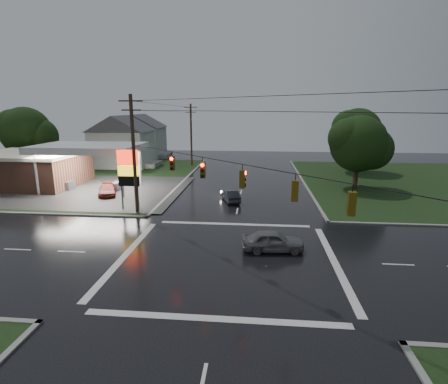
# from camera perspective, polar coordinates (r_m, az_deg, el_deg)

# --- Properties ---
(ground) EXTENTS (120.00, 120.00, 0.00)m
(ground) POSITION_cam_1_polar(r_m,az_deg,el_deg) (23.82, 0.60, -10.69)
(ground) COLOR black
(ground) RESTS_ON ground
(grass_nw) EXTENTS (36.00, 36.00, 0.08)m
(grass_nw) POSITION_cam_1_polar(r_m,az_deg,el_deg) (56.02, -24.47, 2.31)
(grass_nw) COLOR black
(grass_nw) RESTS_ON ground
(grass_ne) EXTENTS (36.00, 36.00, 0.08)m
(grass_ne) POSITION_cam_1_polar(r_m,az_deg,el_deg) (54.32, 31.75, 1.17)
(grass_ne) COLOR black
(grass_ne) RESTS_ON ground
(gas_station) EXTENTS (26.20, 18.00, 5.60)m
(gas_station) POSITION_cam_1_polar(r_m,az_deg,el_deg) (50.17, -27.94, 3.68)
(gas_station) COLOR #2D2D2D
(gas_station) RESTS_ON ground
(pylon_sign) EXTENTS (2.00, 0.35, 6.00)m
(pylon_sign) POSITION_cam_1_polar(r_m,az_deg,el_deg) (34.90, -15.34, 3.55)
(pylon_sign) COLOR #59595E
(pylon_sign) RESTS_ON ground
(utility_pole_nw) EXTENTS (2.20, 0.32, 11.00)m
(utility_pole_nw) POSITION_cam_1_polar(r_m,az_deg,el_deg) (33.38, -14.51, 6.14)
(utility_pole_nw) COLOR #382619
(utility_pole_nw) RESTS_ON ground
(utility_pole_n) EXTENTS (2.20, 0.32, 10.50)m
(utility_pole_n) POSITION_cam_1_polar(r_m,az_deg,el_deg) (60.86, -5.38, 9.43)
(utility_pole_n) COLOR #382619
(utility_pole_n) RESTS_ON ground
(traffic_signals) EXTENTS (26.87, 26.87, 1.47)m
(traffic_signals) POSITION_cam_1_polar(r_m,az_deg,el_deg) (21.95, 0.69, 4.91)
(traffic_signals) COLOR black
(traffic_signals) RESTS_ON ground
(house_near) EXTENTS (11.05, 8.48, 8.60)m
(house_near) POSITION_cam_1_polar(r_m,az_deg,el_deg) (62.21, -16.23, 8.06)
(house_near) COLOR silver
(house_near) RESTS_ON ground
(house_far) EXTENTS (11.05, 8.48, 8.60)m
(house_far) POSITION_cam_1_polar(r_m,az_deg,el_deg) (73.78, -13.56, 9.00)
(house_far) COLOR silver
(house_far) RESTS_ON ground
(tree_nw_behind) EXTENTS (8.93, 7.60, 10.00)m
(tree_nw_behind) POSITION_cam_1_polar(r_m,az_deg,el_deg) (62.85, -29.51, 8.54)
(tree_nw_behind) COLOR black
(tree_nw_behind) RESTS_ON ground
(tree_ne_near) EXTENTS (7.99, 6.80, 8.98)m
(tree_ne_near) POSITION_cam_1_polar(r_m,az_deg,el_deg) (45.55, 21.28, 7.32)
(tree_ne_near) COLOR black
(tree_ne_near) RESTS_ON ground
(tree_ne_far) EXTENTS (8.46, 7.20, 9.80)m
(tree_ne_far) POSITION_cam_1_polar(r_m,az_deg,el_deg) (57.83, 21.06, 9.09)
(tree_ne_far) COLOR black
(tree_ne_far) RESTS_ON ground
(car_north) EXTENTS (2.41, 4.03, 1.25)m
(car_north) POSITION_cam_1_polar(r_m,az_deg,el_deg) (37.38, 1.10, -0.63)
(car_north) COLOR #22242B
(car_north) RESTS_ON ground
(car_crossing) EXTENTS (4.43, 2.05, 1.47)m
(car_crossing) POSITION_cam_1_polar(r_m,az_deg,el_deg) (24.87, 8.02, -7.92)
(car_crossing) COLOR slate
(car_crossing) RESTS_ON ground
(car_pump) EXTENTS (3.37, 4.96, 1.33)m
(car_pump) POSITION_cam_1_polar(r_m,az_deg,el_deg) (42.17, -18.49, 0.36)
(car_pump) COLOR #581914
(car_pump) RESTS_ON ground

